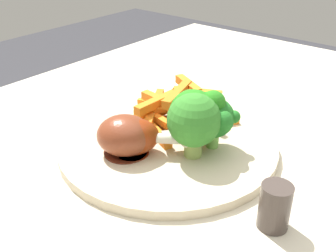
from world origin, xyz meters
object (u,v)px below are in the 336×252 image
Objects in this scene: chicken_drumstick_near at (128,136)px; pepper_shaker at (275,207)px; dinner_plate at (168,144)px; broccoli_floret_front at (216,118)px; broccoli_floret_middle at (198,112)px; chicken_drumstick_far at (136,137)px; broccoli_floret_back at (194,121)px; dining_table at (203,226)px; carrot_fries_pile at (173,109)px.

pepper_shaker is (0.01, -0.18, -0.01)m from chicken_drumstick_near.
pepper_shaker reaches higher than dinner_plate.
chicken_drumstick_near is at bearing 135.82° from broccoli_floret_front.
broccoli_floret_front reaches higher than pepper_shaker.
broccoli_floret_middle is 0.09m from chicken_drumstick_near.
chicken_drumstick_near reaches higher than chicken_drumstick_far.
broccoli_floret_middle is 0.02m from broccoli_floret_back.
chicken_drumstick_far is (-0.06, 0.06, 0.14)m from dining_table.
broccoli_floret_middle is at bearing 109.21° from dining_table.
chicken_drumstick_near is at bearing 137.28° from broccoli_floret_middle.
dinner_plate is 0.07m from broccoli_floret_front.
broccoli_floret_front is 0.57× the size of chicken_drumstick_near.
broccoli_floret_middle is (0.01, -0.04, 0.05)m from dinner_plate.
dinner_plate is at bearing 111.45° from broccoli_floret_front.
carrot_fries_pile reaches higher than dinner_plate.
pepper_shaker is at bearing -105.55° from dinner_plate.
pepper_shaker is at bearing -117.06° from dining_table.
dining_table is 0.17m from chicken_drumstick_near.
broccoli_floret_middle is at bearing -41.47° from chicken_drumstick_far.
carrot_fries_pile is 2.89× the size of pepper_shaker.
broccoli_floret_back reaches higher than carrot_fries_pile.
chicken_drumstick_far is at bearing 125.91° from broccoli_floret_back.
broccoli_floret_front is 1.36× the size of pepper_shaker.
dinner_plate is 3.51× the size of broccoli_floret_back.
broccoli_floret_back reaches higher than chicken_drumstick_far.
broccoli_floret_back is at bearing -125.35° from carrot_fries_pile.
broccoli_floret_front is 0.09m from carrot_fries_pile.
chicken_drumstick_far is at bearing -52.76° from chicken_drumstick_near.
dinner_plate is 0.07m from broccoli_floret_back.
chicken_drumstick_near is at bearing 127.24° from chicken_drumstick_far.
chicken_drumstick_far is (-0.07, 0.06, -0.02)m from broccoli_floret_front.
pepper_shaker is at bearing -113.03° from broccoli_floret_middle.
broccoli_floret_front is 0.82× the size of broccoli_floret_back.
broccoli_floret_back is 0.07m from chicken_drumstick_far.
chicken_drumstick_far is 2.20× the size of pepper_shaker.
broccoli_floret_front is at bearing -68.55° from dinner_plate.
dinner_plate is (-0.01, 0.05, 0.12)m from dining_table.
carrot_fries_pile is at bearing 69.01° from dining_table.
broccoli_floret_middle reaches higher than pepper_shaker.
broccoli_floret_front is at bearing -43.35° from chicken_drumstick_far.
dining_table is 7.65× the size of carrot_fries_pile.
dining_table is 0.13m from dinner_plate.
carrot_fries_pile is 0.09m from chicken_drumstick_far.
carrot_fries_pile is at bearing 75.63° from broccoli_floret_front.
chicken_drumstick_near is 0.01m from chicken_drumstick_far.
dining_table is 0.17m from broccoli_floret_back.
carrot_fries_pile reaches higher than dining_table.
chicken_drumstick_far is at bearing 136.65° from broccoli_floret_front.
carrot_fries_pile is at bearing 5.13° from chicken_drumstick_near.
broccoli_floret_front is at bearing -49.92° from broccoli_floret_middle.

